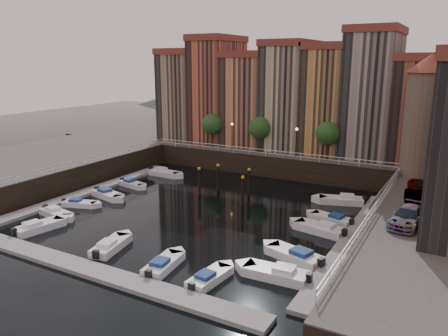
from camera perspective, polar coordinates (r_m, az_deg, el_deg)
The scene contains 31 objects.
ground at distance 48.60m, azimuth -2.31°, elevation -5.44°, with size 200.00×200.00×0.00m, color black.
quay_far at distance 70.89m, azimuth 8.69°, elevation 1.82°, with size 80.00×20.00×3.00m, color black.
quay_left at distance 65.52m, azimuth -24.70°, elevation -0.28°, with size 20.00×36.00×3.00m, color black.
dock_left at distance 57.62m, azimuth -16.75°, elevation -2.76°, with size 2.00×28.00×0.35m, color gray.
dock_right at distance 41.99m, azimuth 16.40°, elevation -8.94°, with size 2.00×28.00×0.35m, color gray.
dock_near at distance 36.28m, azimuth -16.79°, elevation -12.71°, with size 30.00×2.00×0.35m, color gray.
mountains at distance 150.98m, azimuth 20.91°, elevation 9.83°, with size 145.00×100.00×18.00m.
far_terrace at distance 66.13m, azimuth 10.93°, elevation 9.16°, with size 48.70×10.30×17.50m.
corner_tower at distance 54.07m, azimuth 24.85°, elevation 6.36°, with size 5.20×5.20×13.80m.
promenade_trees at distance 63.37m, azimuth 5.22°, elevation 5.18°, with size 21.20×3.20×5.20m.
street_lamps at distance 62.44m, azimuth 5.11°, elevation 4.42°, with size 10.36×0.36×4.18m.
railings at distance 51.59m, azimuth 0.48°, elevation 0.09°, with size 36.08×34.04×0.52m.
gangway at distance 51.55m, azimuth 20.29°, elevation -2.95°, with size 2.78×8.32×3.73m.
mooring_pilings at distance 52.62m, azimuth 0.37°, elevation -2.04°, with size 6.78×4.00×3.78m.
boat_left_0 at distance 49.66m, azimuth -21.12°, elevation -5.55°, with size 4.63×2.37×1.04m.
boat_left_1 at distance 52.22m, azimuth -18.39°, elevation -4.42°, with size 4.17×2.59×0.94m.
boat_left_2 at distance 54.47m, azimuth -14.99°, elevation -3.37°, with size 4.98×2.76×1.12m.
boat_left_3 at distance 58.55m, azimuth -11.98°, elevation -2.04°, with size 4.37×2.27×0.98m.
boat_left_4 at distance 63.19m, azimuth -7.87°, elevation -0.64°, with size 5.17×2.03×1.18m.
boat_right_0 at distance 34.10m, azimuth 6.98°, elevation -13.53°, with size 5.28×2.11×1.20m.
boat_right_1 at distance 37.14m, azimuth 9.34°, elevation -11.24°, with size 5.34×3.22×1.20m.
boat_right_2 at distance 43.13m, azimuth 12.52°, elevation -7.77°, with size 5.26×2.73×1.18m.
boat_right_3 at distance 46.09m, azimuth 13.95°, elevation -6.49°, with size 4.65×2.56×1.04m.
boat_right_4 at distance 52.26m, azimuth 15.19°, elevation -4.08°, with size 5.33×3.28×1.20m.
boat_near_0 at distance 46.27m, azimuth -23.12°, elevation -7.10°, with size 2.61×5.09×1.14m.
boat_near_1 at distance 39.78m, azimuth -14.61°, elevation -9.82°, with size 2.62×4.87×1.09m.
boat_near_2 at distance 35.63m, azimuth -7.97°, elevation -12.40°, with size 2.19×4.70×1.06m.
boat_near_3 at distance 33.44m, azimuth -1.97°, elevation -14.14°, with size 2.00×4.45×1.00m.
car_a at distance 47.81m, azimuth 24.05°, elevation -2.35°, with size 1.64×4.08×1.39m, color gray.
car_b at distance 42.66m, azimuth 23.85°, elevation -4.05°, with size 1.68×4.82×1.59m, color gray.
car_c at distance 38.29m, azimuth 22.87°, elevation -5.98°, with size 2.13×5.24×1.52m, color gray.
Camera 1 is at (24.02, -39.11, 16.00)m, focal length 35.00 mm.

